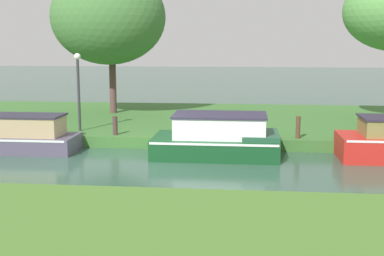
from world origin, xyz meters
name	(u,v)px	position (x,y,z in m)	size (l,w,h in m)	color
ground_plane	(133,162)	(0.00, 0.00, 0.00)	(120.00, 120.00, 0.00)	#305141
riverbank_far	(167,121)	(0.00, 7.00, 0.20)	(72.00, 10.00, 0.40)	#3A6B2F
forest_cruiser	(219,138)	(2.56, 1.20, 0.59)	(4.03, 2.27, 1.37)	#134420
willow_tree_left	(108,17)	(-2.67, 7.50, 4.71)	(5.08, 4.45, 6.41)	brown
lamp_post	(78,82)	(-2.67, 3.11, 2.20)	(0.24, 0.24, 2.85)	#333338
mooring_post_near	(115,126)	(-1.16, 2.42, 0.73)	(0.17, 0.17, 0.66)	#462E2D
mooring_post_far	(298,127)	(5.21, 2.42, 0.78)	(0.15, 0.15, 0.76)	brown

